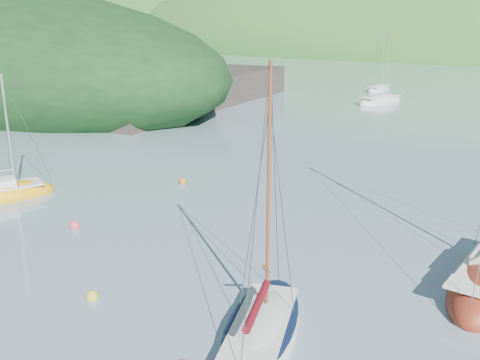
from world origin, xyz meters
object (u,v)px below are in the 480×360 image
Objects in this scene: daysailer_white at (262,331)px; sailboat_yellow at (3,195)px; distant_sloop_c at (378,90)px; distant_sloop_a at (380,102)px.

sailboat_yellow is at bearing 149.78° from daysailer_white.
sailboat_yellow is 0.88× the size of distant_sloop_c.
distant_sloop_a is at bearing -65.64° from distant_sloop_c.
daysailer_white is 1.07× the size of distant_sloop_c.
daysailer_white is 19.67m from sailboat_yellow.
sailboat_yellow is 46.80m from distant_sloop_a.
distant_sloop_a is at bearing 106.45° from sailboat_yellow.
daysailer_white is at bearing -56.35° from distant_sloop_a.
sailboat_yellow is at bearing -78.46° from distant_sloop_a.
daysailer_white is 52.12m from distant_sloop_a.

